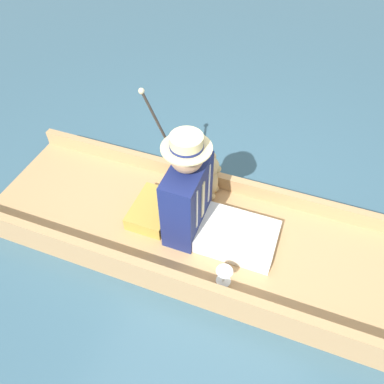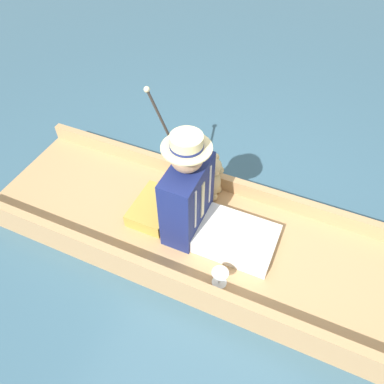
{
  "view_description": "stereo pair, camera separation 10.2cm",
  "coord_description": "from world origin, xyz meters",
  "px_view_note": "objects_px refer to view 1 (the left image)",
  "views": [
    {
      "loc": [
        1.55,
        0.43,
        2.35
      ],
      "look_at": [
        -0.0,
        -0.15,
        0.53
      ],
      "focal_mm": 35.0,
      "sensor_mm": 36.0,
      "label": 1
    },
    {
      "loc": [
        1.52,
        0.52,
        2.35
      ],
      "look_at": [
        -0.0,
        -0.15,
        0.53
      ],
      "focal_mm": 35.0,
      "sensor_mm": 36.0,
      "label": 2
    }
  ],
  "objects_px": {
    "wine_glass": "(224,274)",
    "walking_cane": "(163,133)",
    "seated_person": "(201,203)",
    "teddy_bear": "(210,178)"
  },
  "relations": [
    {
      "from": "seated_person",
      "to": "wine_glass",
      "type": "xyz_separation_m",
      "value": [
        0.34,
        0.29,
        -0.21
      ]
    },
    {
      "from": "seated_person",
      "to": "walking_cane",
      "type": "distance_m",
      "value": 0.62
    },
    {
      "from": "teddy_bear",
      "to": "wine_glass",
      "type": "xyz_separation_m",
      "value": [
        0.7,
        0.34,
        -0.09
      ]
    },
    {
      "from": "seated_person",
      "to": "wine_glass",
      "type": "distance_m",
      "value": 0.49
    },
    {
      "from": "wine_glass",
      "to": "teddy_bear",
      "type": "bearing_deg",
      "value": -154.31
    },
    {
      "from": "teddy_bear",
      "to": "wine_glass",
      "type": "relative_size",
      "value": 3.06
    },
    {
      "from": "wine_glass",
      "to": "walking_cane",
      "type": "height_order",
      "value": "walking_cane"
    },
    {
      "from": "teddy_bear",
      "to": "seated_person",
      "type": "bearing_deg",
      "value": 8.15
    },
    {
      "from": "walking_cane",
      "to": "seated_person",
      "type": "bearing_deg",
      "value": 47.92
    },
    {
      "from": "teddy_bear",
      "to": "walking_cane",
      "type": "xyz_separation_m",
      "value": [
        -0.04,
        -0.39,
        0.29
      ]
    }
  ]
}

